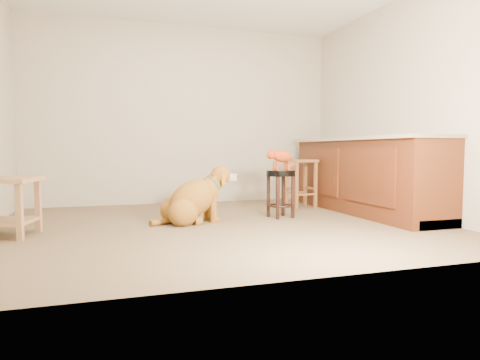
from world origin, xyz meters
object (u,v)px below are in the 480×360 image
object	(u,v)px
wood_stool	(301,183)
side_table	(6,198)
tabby_kitten	(280,157)
padded_stool	(281,184)
golden_retriever	(193,200)

from	to	relation	value
wood_stool	side_table	bearing A→B (deg)	-164.44
wood_stool	tabby_kitten	xyz separation A→B (m)	(-0.61, -0.69, 0.36)
side_table	padded_stool	bearing A→B (deg)	5.17
golden_retriever	tabby_kitten	xyz separation A→B (m)	(1.03, 0.06, 0.46)
wood_stool	padded_stool	bearing A→B (deg)	-130.77
golden_retriever	tabby_kitten	size ratio (longest dim) A/B	2.32
padded_stool	tabby_kitten	xyz separation A→B (m)	(-0.01, -0.00, 0.31)
padded_stool	golden_retriever	xyz separation A→B (m)	(-1.04, -0.06, -0.15)
side_table	golden_retriever	world-z (taller)	golden_retriever
wood_stool	golden_retriever	xyz separation A→B (m)	(-1.64, -0.75, -0.10)
wood_stool	tabby_kitten	distance (m)	0.99
golden_retriever	padded_stool	bearing A→B (deg)	-8.57
side_table	tabby_kitten	xyz separation A→B (m)	(2.79, 0.25, 0.35)
padded_stool	side_table	world-z (taller)	padded_stool
wood_stool	golden_retriever	size ratio (longest dim) A/B	0.65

